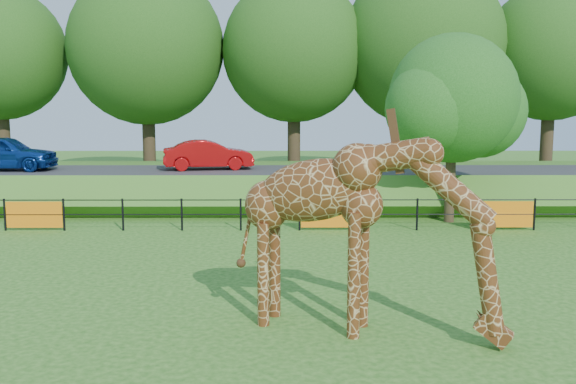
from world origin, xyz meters
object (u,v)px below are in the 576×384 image
at_px(giraffe, 367,236).
at_px(tree_east, 455,104).
at_px(visitor, 266,201).
at_px(car_red, 208,155).
at_px(car_blue, 3,153).

relative_size(giraffe, tree_east, 0.77).
distance_m(giraffe, visitor, 11.90).
distance_m(car_red, visitor, 5.57).
xyz_separation_m(car_blue, visitor, (11.44, -4.37, -1.44)).
bearing_deg(tree_east, giraffe, -111.72).
bearing_deg(visitor, car_blue, -12.44).
height_order(car_blue, visitor, car_blue).
bearing_deg(giraffe, tree_east, 89.06).
bearing_deg(tree_east, car_blue, 166.00).
xyz_separation_m(giraffe, car_blue, (-13.67, 16.00, 0.32)).
height_order(giraffe, visitor, giraffe).
xyz_separation_m(visitor, tree_east, (6.80, -0.18, 3.54)).
bearing_deg(car_red, giraffe, -173.97).
relative_size(giraffe, car_red, 1.34).
bearing_deg(car_red, visitor, -161.29).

